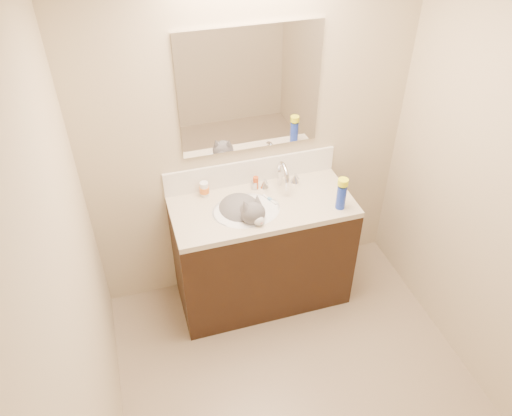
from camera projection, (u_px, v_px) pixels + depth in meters
ground at (309, 408)px, 3.06m from camera, size 2.50×2.50×0.00m
room_shell at (332, 222)px, 2.14m from camera, size 2.24×2.54×2.52m
vanity_cabinet at (262, 254)px, 3.54m from camera, size 1.20×0.55×0.82m
counter_slab at (263, 207)px, 3.28m from camera, size 1.20×0.55×0.04m
basin at (246, 219)px, 3.26m from camera, size 0.45×0.36×0.14m
faucet at (282, 177)px, 3.35m from camera, size 0.28×0.20×0.21m
cat at (243, 213)px, 3.23m from camera, size 0.41×0.45×0.33m
backsplash at (251, 171)px, 3.41m from camera, size 1.20×0.02×0.18m
mirror at (251, 91)px, 3.04m from camera, size 0.90×0.02×0.80m
pill_bottle at (204, 189)px, 3.31m from camera, size 0.06×0.06×0.10m
pill_label at (204, 190)px, 3.31m from camera, size 0.07×0.07×0.04m
silver_jar at (254, 185)px, 3.39m from camera, size 0.06×0.06×0.06m
amber_bottle at (256, 183)px, 3.37m from camera, size 0.05×0.05×0.09m
toothbrush at (270, 199)px, 3.30m from camera, size 0.07×0.13×0.01m
toothbrush_head at (270, 199)px, 3.29m from camera, size 0.03×0.03×0.02m
spray_can at (341, 197)px, 3.19m from camera, size 0.08×0.08×0.17m
spray_cap at (343, 182)px, 3.11m from camera, size 0.08×0.08×0.04m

